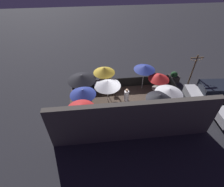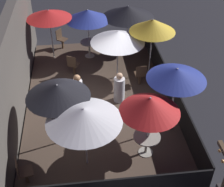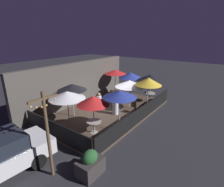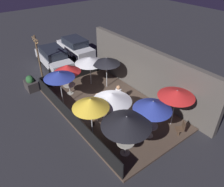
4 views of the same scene
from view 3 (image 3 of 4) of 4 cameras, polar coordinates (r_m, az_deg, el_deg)
name	(u,v)px [view 3 (image 3 of 4)]	position (r m, az deg, el deg)	size (l,w,h in m)	color
ground_plane	(108,112)	(12.59, -1.17, -6.03)	(60.00, 60.00, 0.00)	#26262B
patio_deck	(108,111)	(12.57, -1.17, -5.78)	(9.05, 5.32, 0.12)	#47382D
building_wall	(79,83)	(13.89, -10.74, 3.25)	(10.65, 0.36, 3.31)	#4C4742
fence_front	(142,113)	(11.09, 9.68, -6.44)	(8.85, 0.05, 0.95)	black
fence_side_left	(55,131)	(9.56, -18.08, -11.42)	(0.05, 5.12, 0.95)	black
patio_umbrella_0	(93,100)	(9.08, -6.19, -2.24)	(1.71, 1.71, 2.14)	#B2B2B7
patio_umbrella_1	(151,78)	(13.92, 12.61, 5.12)	(2.26, 2.26, 2.25)	#B2B2B7
patio_umbrella_2	(131,75)	(14.58, 6.10, 5.97)	(1.91, 1.91, 2.22)	#B2B2B7
patio_umbrella_3	(115,72)	(15.50, 1.07, 7.10)	(1.92, 1.92, 2.25)	#B2B2B7
patio_umbrella_4	(148,81)	(11.99, 11.81, 3.88)	(1.79, 1.79, 2.42)	#B2B2B7
patio_umbrella_5	(67,95)	(10.21, -14.48, -0.49)	(2.07, 2.07, 2.10)	#B2B2B7
patio_umbrella_6	(120,94)	(9.13, 2.56, -0.15)	(1.80, 1.80, 2.37)	#B2B2B7
patio_umbrella_7	(130,83)	(12.54, 5.79, 3.30)	(2.11, 2.11, 2.07)	#B2B2B7
patio_umbrella_8	(72,87)	(11.29, -12.94, 2.08)	(1.87, 1.87, 2.22)	#B2B2B7
dining_table_0	(94,124)	(9.63, -5.91, -9.77)	(0.81, 0.81, 0.70)	#9E998E
dining_table_1	(150,95)	(14.30, 12.22, -0.41)	(0.85, 0.85, 0.74)	#9E998E
dining_table_2	(130,91)	(14.95, 5.91, 0.67)	(0.79, 0.79, 0.72)	#9E998E
patio_chair_0	(124,87)	(16.38, 3.78, 2.04)	(0.56, 0.56, 0.91)	#4C3828
patio_chair_1	(44,113)	(11.79, -21.35, -5.89)	(0.47, 0.47, 0.91)	#4C3828
patio_chair_2	(135,106)	(12.05, 7.37, -4.09)	(0.41, 0.41, 0.93)	#4C3828
patio_chair_3	(113,95)	(14.19, 0.25, -0.48)	(0.54, 0.54, 0.92)	#4C3828
patron_0	(116,107)	(11.79, 1.15, -4.32)	(0.42, 0.42, 1.21)	silver
patron_1	(99,102)	(12.69, -4.26, -2.63)	(0.51, 0.51, 1.21)	silver
planter_box	(90,164)	(7.33, -7.11, -21.91)	(1.03, 0.72, 1.09)	#332D2D
light_post	(47,131)	(6.81, -20.35, -11.48)	(1.10, 0.12, 3.43)	brown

